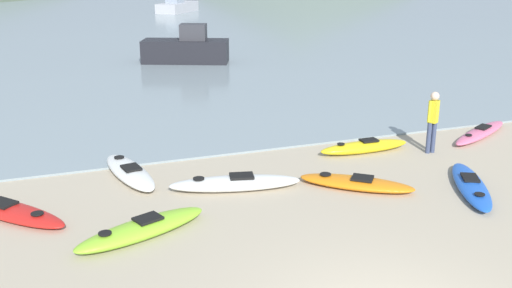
{
  "coord_description": "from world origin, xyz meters",
  "views": [
    {
      "loc": [
        -4.53,
        -6.58,
        5.47
      ],
      "look_at": [
        0.72,
        7.79,
        0.5
      ],
      "focal_mm": 42.0,
      "sensor_mm": 36.0,
      "label": 1
    }
  ],
  "objects": [
    {
      "name": "kayak_on_sand_5",
      "position": [
        2.34,
        5.18,
        0.13
      ],
      "size": [
        2.65,
        2.34,
        0.3
      ],
      "color": "orange",
      "rests_on": "ground_plane"
    },
    {
      "name": "kayak_on_sand_1",
      "position": [
        -5.5,
        6.35,
        0.13
      ],
      "size": [
        2.72,
        2.97,
        0.3
      ],
      "color": "red",
      "rests_on": "ground_plane"
    },
    {
      "name": "bay_water",
      "position": [
        0.0,
        43.52,
        0.03
      ],
      "size": [
        160.0,
        70.0,
        0.06
      ],
      "primitive_type": "cube",
      "color": "gray",
      "rests_on": "ground_plane"
    },
    {
      "name": "kayak_on_sand_4",
      "position": [
        8.0,
        7.59,
        0.12
      ],
      "size": [
        3.19,
        2.05,
        0.29
      ],
      "color": "#E5668C",
      "rests_on": "ground_plane"
    },
    {
      "name": "kayak_on_sand_6",
      "position": [
        3.87,
        7.47,
        0.16
      ],
      "size": [
        2.72,
        0.61,
        0.37
      ],
      "color": "yellow",
      "rests_on": "ground_plane"
    },
    {
      "name": "moored_boat_1",
      "position": [
        7.82,
        48.33,
        0.56
      ],
      "size": [
        4.58,
        4.88,
        1.42
      ],
      "color": "#B2B2B7",
      "rests_on": "bay_water"
    },
    {
      "name": "kayak_on_sand_0",
      "position": [
        -0.43,
        6.1,
        0.16
      ],
      "size": [
        3.24,
        1.43,
        0.36
      ],
      "color": "white",
      "rests_on": "ground_plane"
    },
    {
      "name": "moored_boat_3",
      "position": [
        2.47,
        22.8,
        0.73
      ],
      "size": [
        4.51,
        3.05,
        1.92
      ],
      "color": "black",
      "rests_on": "bay_water"
    },
    {
      "name": "person_near_waterline",
      "position": [
        5.6,
        6.81,
        1.01
      ],
      "size": [
        0.36,
        0.31,
        1.76
      ],
      "color": "#384260",
      "rests_on": "ground_plane"
    },
    {
      "name": "kayak_on_sand_7",
      "position": [
        -2.95,
        4.38,
        0.17
      ],
      "size": [
        2.99,
        1.76,
        0.38
      ],
      "color": "#8CCC2D",
      "rests_on": "ground_plane"
    },
    {
      "name": "kayak_on_sand_8",
      "position": [
        -2.68,
        7.77,
        0.14
      ],
      "size": [
        1.26,
        3.01,
        0.33
      ],
      "color": "white",
      "rests_on": "ground_plane"
    },
    {
      "name": "kayak_on_sand_3",
      "position": [
        4.83,
        4.11,
        0.12
      ],
      "size": [
        2.01,
        3.06,
        0.29
      ],
      "color": "blue",
      "rests_on": "ground_plane"
    }
  ]
}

